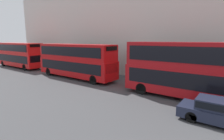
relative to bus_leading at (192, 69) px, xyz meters
The scene contains 4 objects.
bus_leading is the anchor object (origin of this frame).
bus_second_in_queue 13.36m from the bus_leading, 90.00° to the left, with size 2.59×11.29×4.16m.
bus_third_in_queue 27.57m from the bus_leading, 90.00° to the left, with size 2.59×10.96×4.17m.
car_dark_sedan 4.56m from the bus_leading, 143.78° to the right, with size 1.76×4.65×1.39m.
Camera 1 is at (-12.84, 2.80, 4.68)m, focal length 28.00 mm.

